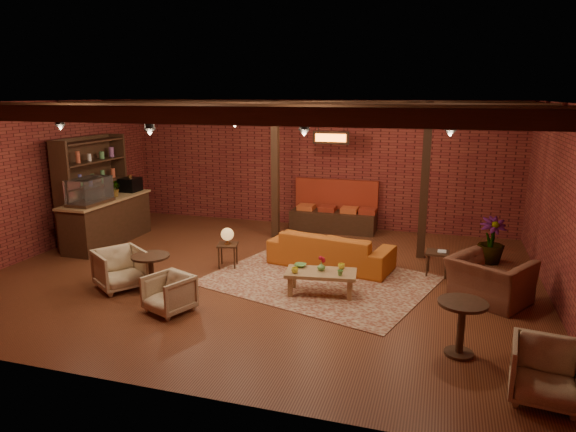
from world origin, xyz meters
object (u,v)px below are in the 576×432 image
(armchair_a, at_px, (120,267))
(armchair_b, at_px, (169,292))
(coffee_table, at_px, (320,274))
(side_table_lamp, at_px, (227,237))
(sofa, at_px, (331,250))
(plant_tall, at_px, (496,195))
(armchair_right, at_px, (490,273))
(armchair_far, at_px, (546,370))
(round_table_left, at_px, (151,267))
(side_table_book, at_px, (438,253))
(round_table_right, at_px, (462,320))

(armchair_a, bearing_deg, armchair_b, -81.17)
(coffee_table, xyz_separation_m, side_table_lamp, (-2.08, 0.86, 0.24))
(sofa, height_order, armchair_a, armchair_a)
(sofa, relative_size, plant_tall, 0.85)
(side_table_lamp, xyz_separation_m, armchair_right, (4.80, -0.40, -0.10))
(armchair_a, height_order, armchair_far, armchair_a)
(side_table_lamp, xyz_separation_m, round_table_left, (-0.70, -1.64, -0.15))
(side_table_lamp, xyz_separation_m, armchair_a, (-1.35, -1.62, -0.21))
(coffee_table, relative_size, armchair_far, 1.68)
(side_table_lamp, height_order, side_table_book, side_table_lamp)
(armchair_a, bearing_deg, plant_tall, -27.34)
(round_table_left, xyz_separation_m, armchair_far, (5.90, -1.54, -0.08))
(coffee_table, height_order, armchair_right, armchair_right)
(coffee_table, height_order, round_table_left, round_table_left)
(armchair_right, distance_m, side_table_book, 1.39)
(armchair_right, relative_size, round_table_right, 1.56)
(armchair_a, height_order, side_table_book, armchair_a)
(plant_tall, bearing_deg, armchair_b, -141.19)
(sofa, distance_m, armchair_a, 3.96)
(armchair_b, distance_m, armchair_right, 5.17)
(plant_tall, bearing_deg, armchair_right, -94.68)
(round_table_right, height_order, plant_tall, plant_tall)
(sofa, distance_m, round_table_right, 3.81)
(armchair_far, height_order, plant_tall, plant_tall)
(side_table_book, bearing_deg, armchair_b, -143.40)
(armchair_far, xyz_separation_m, plant_tall, (-0.21, 4.95, 1.04))
(side_table_lamp, relative_size, side_table_book, 1.65)
(armchair_a, height_order, round_table_right, armchair_a)
(round_table_left, bearing_deg, armchair_b, -41.88)
(armchair_b, bearing_deg, side_table_lamp, 111.94)
(armchair_b, bearing_deg, sofa, 77.98)
(coffee_table, bearing_deg, armchair_far, -36.65)
(armchair_far, bearing_deg, armchair_b, 177.34)
(plant_tall, bearing_deg, round_table_right, -99.15)
(round_table_left, bearing_deg, armchair_right, 12.68)
(side_table_lamp, relative_size, round_table_right, 1.07)
(coffee_table, distance_m, side_table_lamp, 2.26)
(armchair_a, height_order, plant_tall, plant_tall)
(side_table_lamp, height_order, round_table_left, side_table_lamp)
(side_table_lamp, bearing_deg, plant_tall, 19.53)
(sofa, bearing_deg, side_table_lamp, 27.97)
(sofa, height_order, side_table_book, sofa)
(side_table_lamp, distance_m, armchair_a, 2.11)
(round_table_left, xyz_separation_m, armchair_right, (5.51, 1.24, 0.05))
(coffee_table, xyz_separation_m, plant_tall, (2.90, 2.63, 1.05))
(armchair_a, distance_m, armchair_far, 6.73)
(side_table_book, relative_size, plant_tall, 0.17)
(armchair_b, bearing_deg, coffee_table, 56.07)
(coffee_table, distance_m, armchair_b, 2.52)
(armchair_a, relative_size, plant_tall, 0.28)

